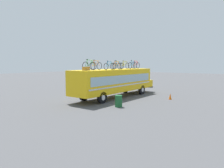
# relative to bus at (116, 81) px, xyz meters

# --- Properties ---
(ground_plane) EXTENTS (120.00, 120.00, 0.00)m
(ground_plane) POSITION_rel_bus_xyz_m (-0.17, 0.00, -1.73)
(ground_plane) COLOR #4C4C4F
(bus) EXTENTS (11.84, 2.57, 2.88)m
(bus) POSITION_rel_bus_xyz_m (0.00, 0.00, 0.00)
(bus) COLOR yellow
(bus) RESTS_ON ground
(luggage_bag_1) EXTENTS (0.59, 0.36, 0.32)m
(luggage_bag_1) POSITION_rel_bus_xyz_m (-4.49, -0.17, 1.31)
(luggage_bag_1) COLOR olive
(luggage_bag_1) RESTS_ON bus
(rooftop_bicycle_1) EXTENTS (1.80, 0.44, 0.98)m
(rooftop_bicycle_1) POSITION_rel_bus_xyz_m (-3.76, 0.11, 1.56)
(rooftop_bicycle_1) COLOR black
(rooftop_bicycle_1) RESTS_ON bus
(rooftop_bicycle_2) EXTENTS (1.71, 0.44, 0.94)m
(rooftop_bicycle_2) POSITION_rel_bus_xyz_m (-2.61, 0.37, 1.54)
(rooftop_bicycle_2) COLOR black
(rooftop_bicycle_2) RESTS_ON bus
(rooftop_bicycle_3) EXTENTS (1.62, 0.44, 0.86)m
(rooftop_bicycle_3) POSITION_rel_bus_xyz_m (-1.59, -0.41, 1.51)
(rooftop_bicycle_3) COLOR black
(rooftop_bicycle_3) RESTS_ON bus
(rooftop_bicycle_4) EXTENTS (1.62, 0.44, 0.88)m
(rooftop_bicycle_4) POSITION_rel_bus_xyz_m (-0.41, -0.42, 1.52)
(rooftop_bicycle_4) COLOR black
(rooftop_bicycle_4) RESTS_ON bus
(rooftop_bicycle_5) EXTENTS (1.74, 0.44, 0.90)m
(rooftop_bicycle_5) POSITION_rel_bus_xyz_m (0.68, 0.22, 1.53)
(rooftop_bicycle_5) COLOR black
(rooftop_bicycle_5) RESTS_ON bus
(rooftop_bicycle_6) EXTENTS (1.75, 0.44, 0.90)m
(rooftop_bicycle_6) POSITION_rel_bus_xyz_m (1.74, 0.05, 1.53)
(rooftop_bicycle_6) COLOR black
(rooftop_bicycle_6) RESTS_ON bus
(rooftop_bicycle_7) EXTENTS (1.74, 0.44, 0.96)m
(rooftop_bicycle_7) POSITION_rel_bus_xyz_m (2.94, -0.22, 1.55)
(rooftop_bicycle_7) COLOR black
(rooftop_bicycle_7) RESTS_ON bus
(rooftop_bicycle_8) EXTENTS (1.79, 0.44, 0.96)m
(rooftop_bicycle_8) POSITION_rel_bus_xyz_m (4.00, 0.02, 1.55)
(rooftop_bicycle_8) COLOR black
(rooftop_bicycle_8) RESTS_ON bus
(trash_bin) EXTENTS (0.58, 0.58, 0.94)m
(trash_bin) POSITION_rel_bus_xyz_m (-3.82, -3.09, -1.26)
(trash_bin) COLOR #1E592D
(trash_bin) RESTS_ON ground
(traffic_cone) EXTENTS (0.28, 0.28, 0.59)m
(traffic_cone) POSITION_rel_bus_xyz_m (2.06, -5.05, -1.43)
(traffic_cone) COLOR orange
(traffic_cone) RESTS_ON ground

